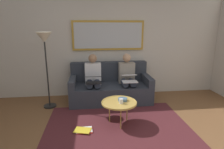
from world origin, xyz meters
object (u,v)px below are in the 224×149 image
Objects in this scene: person_right at (93,77)px; magazine_stack at (84,130)px; coffee_table at (119,103)px; laptop_black at (93,79)px; cup at (121,101)px; standing_lamp at (45,46)px; bowl at (123,99)px; framed_mirror at (108,35)px; person_left at (127,76)px; couch at (110,88)px; laptop_white at (129,78)px.

person_right is 1.49m from magazine_stack.
coffee_table is 1.85× the size of laptop_black.
standing_lamp is at bearing -34.79° from cup.
laptop_black is at bearing -64.08° from cup.
cup is 0.14m from bowl.
framed_mirror reaches higher than cup.
coffee_table is at bearing 72.22° from person_left.
laptop_black reaches higher than coffee_table.
couch is at bearing -88.13° from coffee_table.
magazine_stack is (0.65, 0.20, -0.40)m from coffee_table.
laptop_black reaches higher than cup.
bowl is at bearing -143.53° from coffee_table.
person_right is at bearing -68.84° from cup.
couch is at bearing -84.42° from bowl.
person_left is 0.24m from laptop_white.
couch is 5.69× the size of magazine_stack.
coffee_table is at bearing 36.47° from bowl.
coffee_table is 0.10m from cup.
cup is at bearing 92.86° from couch.
framed_mirror is 1.56m from standing_lamp.
magazine_stack is at bearing 66.70° from couch.
laptop_black is (0.82, 0.01, -0.01)m from laptop_white.
framed_mirror is 1.23m from laptop_black.
couch is at bearing -142.16° from laptop_black.
framed_mirror is at bearing -131.77° from person_right.
standing_lamp is at bearing -30.50° from bowl.
magazine_stack is 1.94m from standing_lamp.
person_right is (0.82, 0.00, 0.00)m from person_left.
bowl is at bearing 149.50° from standing_lamp.
couch reaches higher than coffee_table.
person_right reaches higher than laptop_black.
laptop_white reaches higher than laptop_black.
coffee_table is 1.97m from standing_lamp.
framed_mirror is 1.57× the size of person_right.
coffee_table is 0.57× the size of person_left.
standing_lamp reaches higher than coffee_table.
laptop_black is at bearing 0.42° from laptop_white.
laptop_black is (0.82, 0.25, 0.02)m from person_left.
person_left reaches higher than coffee_table.
laptop_black is (0.45, -0.90, 0.20)m from coffee_table.
coffee_table is (-0.04, 1.22, 0.11)m from couch.
person_right is 0.25m from laptop_black.
person_left and person_right have the same top height.
person_left reaches higher than cup.
framed_mirror reaches higher than laptop_black.
bowl is 0.48× the size of laptop_black.
person_left is 1.00× the size of person_right.
coffee_table is 1.78× the size of laptop_white.
framed_mirror reaches higher than magazine_stack.
framed_mirror is at bearing -48.23° from person_left.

